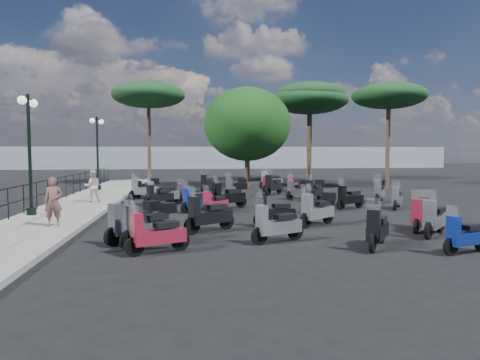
{
  "coord_description": "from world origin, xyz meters",
  "views": [
    {
      "loc": [
        -1.55,
        -17.36,
        2.54
      ],
      "look_at": [
        0.64,
        1.67,
        1.2
      ],
      "focal_mm": 32.0,
      "sensor_mm": 36.0,
      "label": 1
    }
  ],
  "objects": [
    {
      "name": "scooter_6",
      "position": [
        0.78,
        -5.95,
        0.47
      ],
      "size": [
        1.6,
        0.87,
        1.35
      ],
      "rotation": [
        0.0,
        0.0,
        1.98
      ],
      "color": "black",
      "rests_on": "ground"
    },
    {
      "name": "railing",
      "position": [
        -7.8,
        2.8,
        0.9
      ],
      "size": [
        0.04,
        26.04,
        1.1
      ],
      "color": "black",
      "rests_on": "sidewalk"
    },
    {
      "name": "scooter_9",
      "position": [
        -3.0,
        2.2,
        0.44
      ],
      "size": [
        1.34,
        1.05,
        1.27
      ],
      "rotation": [
        0.0,
        0.0,
        2.22
      ],
      "color": "black",
      "rests_on": "ground"
    },
    {
      "name": "scooter_23",
      "position": [
        3.65,
        10.18,
        0.51
      ],
      "size": [
        1.73,
        0.98,
        1.48
      ],
      "rotation": [
        0.0,
        0.0,
        2.01
      ],
      "color": "black",
      "rests_on": "ground"
    },
    {
      "name": "scooter_2",
      "position": [
        -1.27,
        0.14,
        0.49
      ],
      "size": [
        1.42,
        1.07,
        1.3
      ],
      "rotation": [
        0.0,
        0.0,
        2.18
      ],
      "color": "black",
      "rests_on": "ground"
    },
    {
      "name": "scooter_28",
      "position": [
        7.55,
        2.39,
        0.53
      ],
      "size": [
        1.12,
        1.55,
        1.4
      ],
      "rotation": [
        0.0,
        0.0,
        2.56
      ],
      "color": "black",
      "rests_on": "ground"
    },
    {
      "name": "scooter_24",
      "position": [
        5.14,
        -7.71,
        0.42
      ],
      "size": [
        1.49,
        0.68,
        1.22
      ],
      "rotation": [
        0.0,
        0.0,
        1.88
      ],
      "color": "black",
      "rests_on": "ground"
    },
    {
      "name": "scooter_11",
      "position": [
        -0.56,
        9.17,
        0.47
      ],
      "size": [
        0.93,
        1.54,
        1.34
      ],
      "rotation": [
        0.0,
        0.0,
        2.66
      ],
      "color": "black",
      "rests_on": "ground"
    },
    {
      "name": "pine_3",
      "position": [
        11.41,
        9.71,
        6.07
      ],
      "size": [
        4.87,
        4.87,
        6.96
      ],
      "color": "#38281E",
      "rests_on": "ground"
    },
    {
      "name": "scooter_10",
      "position": [
        -1.86,
        3.48,
        0.42
      ],
      "size": [
        0.84,
        1.39,
        1.21
      ],
      "rotation": [
        0.0,
        0.0,
        2.67
      ],
      "color": "black",
      "rests_on": "ground"
    },
    {
      "name": "scooter_16",
      "position": [
        3.1,
        6.47,
        0.51
      ],
      "size": [
        1.29,
        1.49,
        1.48
      ],
      "rotation": [
        0.0,
        0.0,
        2.44
      ],
      "color": "black",
      "rests_on": "ground"
    },
    {
      "name": "lamp_post_2",
      "position": [
        -7.15,
        9.25,
        2.66
      ],
      "size": [
        0.63,
        1.24,
        4.4
      ],
      "rotation": [
        0.0,
        0.0,
        -0.33
      ],
      "color": "black",
      "rests_on": "sidewalk"
    },
    {
      "name": "broadleaf_tree",
      "position": [
        2.33,
        12.02,
        4.32
      ],
      "size": [
        5.98,
        5.98,
        6.87
      ],
      "color": "#38281E",
      "rests_on": "ground"
    },
    {
      "name": "sidewalk",
      "position": [
        -6.5,
        3.0,
        0.07
      ],
      "size": [
        3.0,
        30.0,
        0.15
      ],
      "primitive_type": "cube",
      "color": "slate",
      "rests_on": "ground"
    },
    {
      "name": "scooter_1",
      "position": [
        -3.14,
        -5.44,
        0.54
      ],
      "size": [
        1.42,
        1.39,
        1.44
      ],
      "rotation": [
        0.0,
        0.0,
        2.34
      ],
      "color": "black",
      "rests_on": "ground"
    },
    {
      "name": "scooter_15",
      "position": [
        0.08,
        1.0,
        0.55
      ],
      "size": [
        1.7,
        1.01,
        1.46
      ],
      "rotation": [
        0.0,
        0.0,
        2.02
      ],
      "color": "black",
      "rests_on": "ground"
    },
    {
      "name": "scooter_13",
      "position": [
        1.23,
        -3.32,
        0.44
      ],
      "size": [
        1.58,
        0.62,
        1.28
      ],
      "rotation": [
        0.0,
        0.0,
        1.8
      ],
      "color": "black",
      "rests_on": "ground"
    },
    {
      "name": "scooter_26",
      "position": [
        7.29,
        0.1,
        0.43
      ],
      "size": [
        0.97,
        1.34,
        1.24
      ],
      "rotation": [
        0.0,
        0.0,
        2.55
      ],
      "color": "black",
      "rests_on": "ground"
    },
    {
      "name": "pine_0",
      "position": [
        8.15,
        16.85,
        7.01
      ],
      "size": [
        5.73,
        5.73,
        8.04
      ],
      "color": "#38281E",
      "rests_on": "ground"
    },
    {
      "name": "scooter_5",
      "position": [
        -3.98,
        5.28,
        0.52
      ],
      "size": [
        1.52,
        1.12,
        1.38
      ],
      "rotation": [
        0.0,
        0.0,
        2.16
      ],
      "color": "black",
      "rests_on": "ground"
    },
    {
      "name": "distant_hills",
      "position": [
        0.0,
        45.0,
        1.5
      ],
      "size": [
        70.0,
        8.0,
        3.0
      ],
      "primitive_type": "cube",
      "color": "gray",
      "rests_on": "ground"
    },
    {
      "name": "scooter_21",
      "position": [
        5.26,
        0.34,
        0.46
      ],
      "size": [
        1.5,
        0.93,
        1.32
      ],
      "rotation": [
        0.0,
        0.0,
        2.07
      ],
      "color": "black",
      "rests_on": "ground"
    },
    {
      "name": "scooter_7",
      "position": [
        -1.02,
        -4.21,
        0.51
      ],
      "size": [
        1.61,
        1.11,
        1.46
      ],
      "rotation": [
        0.0,
        0.0,
        2.14
      ],
      "color": "black",
      "rests_on": "ground"
    },
    {
      "name": "scooter_14",
      "position": [
        2.66,
        -3.54,
        0.54
      ],
      "size": [
        1.52,
        1.23,
        1.43
      ],
      "rotation": [
        0.0,
        0.0,
        2.22
      ],
      "color": "black",
      "rests_on": "ground"
    },
    {
      "name": "scooter_20",
      "position": [
        3.61,
        -0.64,
        0.42
      ],
      "size": [
        1.47,
        0.69,
        1.21
      ],
      "rotation": [
        0.0,
        0.0,
        1.9
      ],
      "color": "black",
      "rests_on": "ground"
    },
    {
      "name": "scooter_22",
      "position": [
        3.94,
        4.27,
        0.48
      ],
      "size": [
        1.38,
        1.04,
        1.26
      ],
      "rotation": [
        0.0,
        0.0,
        2.18
      ],
      "color": "black",
      "rests_on": "ground"
    },
    {
      "name": "lamp_post_1",
      "position": [
        -7.43,
        -0.9,
        2.67
      ],
      "size": [
        0.35,
        1.3,
        4.42
      ],
      "rotation": [
        0.0,
        0.0,
        -0.03
      ],
      "color": "black",
      "rests_on": "sidewalk"
    },
    {
      "name": "scooter_18",
      "position": [
        5.59,
        -5.6,
        0.49
      ],
      "size": [
        1.36,
        1.32,
        1.42
      ],
      "rotation": [
        0.0,
        0.0,
        2.34
      ],
      "color": "black",
      "rests_on": "ground"
    },
    {
      "name": "scooter_32",
      "position": [
        -3.08,
        2.92,
        0.44
      ],
      "size": [
        1.34,
        1.05,
        1.27
      ],
      "rotation": [
        0.0,
        0.0,
        2.22
      ],
      "color": "black",
      "rests_on": "ground"
    },
    {
      "name": "scooter_4",
      "position": [
        -4.12,
        5.96,
        0.41
      ],
      "size": [
        0.8,
        1.37,
        1.18
      ],
      "rotation": [
        0.0,
        0.0,
        2.68
      ],
      "color": "black",
      "rests_on": "ground"
    },
    {
      "name": "scooter_8",
      "position": [
        -0.62,
        -0.35,
        0.41
      ],
      "size": [
        1.16,
        1.07,
        1.18
      ],
      "rotation": [
        0.0,
        0.0,
        2.31
      ],
      "color": "black",
      "rests_on": "ground"
    },
    {
      "name": "scooter_27",
      "position": [
        4.59,
        3.4,
        0.51
      ],
      "size": [
        1.27,
        1.38,
        1.36
      ],
      "rotation": [
        0.0,
        0.0,
        2.41
      ],
      "color": "black",
      "rests_on": "ground"
    },
    {
      "name": "pine_2",
      "position": [
        -4.66,
        15.42,
        6.61
      ],
      "size": [
        5.48,
        5.48,
        7.6
      ],
      "color": "#38281E",
      "rests_on": "ground"
    },
    {
      "name": "scooter_19",
      "position": [
        5.65,
        -4.72,
        0.51
      ],
      "size": [
        1.2,
        1.4,
        1.34
      ],
      "rotation": [
        0.0,
        0.0,
        2.45
      ],
      "color": "black",
      "rests_on": "ground"
    },
    {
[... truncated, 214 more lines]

